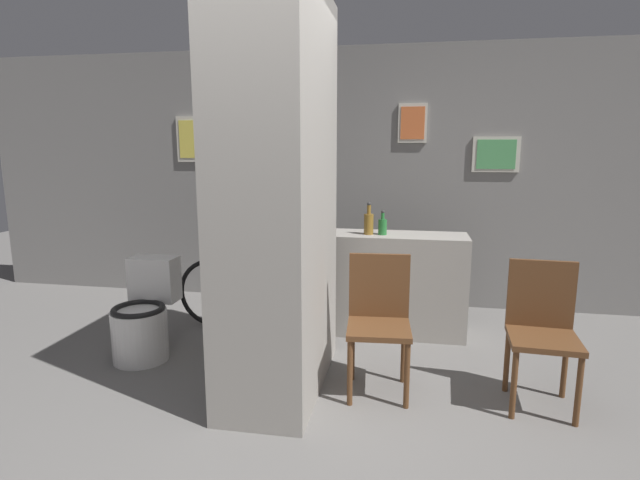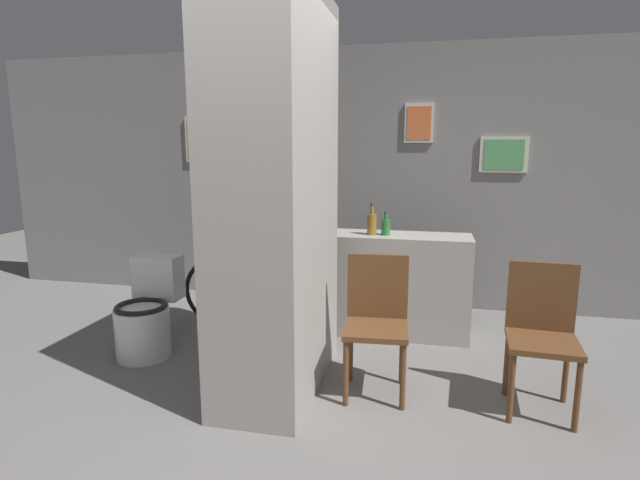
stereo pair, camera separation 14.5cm
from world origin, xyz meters
name	(u,v)px [view 1 (the left image)]	position (x,y,z in m)	size (l,w,h in m)	color
ground_plane	(278,436)	(0.00, 0.00, 0.00)	(14.00, 14.00, 0.00)	slate
wall_back	(342,178)	(0.00, 2.63, 1.30)	(8.00, 0.09, 2.60)	gray
pillar_center	(279,197)	(-0.14, 0.63, 1.30)	(0.60, 1.26, 2.60)	gray
counter_shelf	(387,283)	(0.52, 1.76, 0.44)	(1.36, 0.44, 0.88)	gray
toilet	(144,318)	(-1.31, 0.89, 0.31)	(0.42, 0.58, 0.75)	white
chair_near_pillar	(379,317)	(0.52, 0.69, 0.51)	(0.44, 0.44, 0.91)	brown
chair_by_doorway	(542,327)	(1.54, 0.68, 0.51)	(0.44, 0.44, 0.91)	brown
bicycle	(260,294)	(-0.59, 1.61, 0.33)	(1.53, 0.42, 0.68)	black
bottle_tall	(369,223)	(0.36, 1.72, 0.98)	(0.08, 0.08, 0.28)	olive
bottle_short	(383,226)	(0.48, 1.72, 0.96)	(0.07, 0.07, 0.21)	#267233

